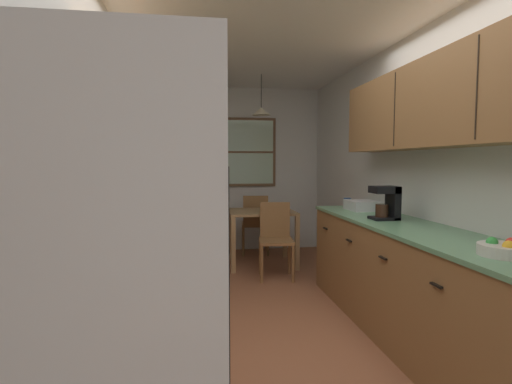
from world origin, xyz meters
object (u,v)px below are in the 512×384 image
refrigerator (113,314)px  mug_by_coffeemaker (347,203)px  stove_range (130,339)px  coffee_maker (387,202)px  dish_rack (362,205)px  dining_table (261,220)px  storage_canister (142,224)px  trash_bin (192,253)px  dining_chair_near (276,236)px  dining_chair_far (255,222)px  fruit_bowl (504,249)px  microwave_over_range (101,105)px

refrigerator → mug_by_coffeemaker: bearing=54.8°
stove_range → coffee_maker: (1.97, 1.09, 0.58)m
refrigerator → dish_rack: size_ratio=5.13×
stove_range → dish_rack: stove_range is taller
dining_table → storage_canister: size_ratio=5.26×
trash_bin → mug_by_coffeemaker: 1.91m
refrigerator → trash_bin: (0.23, 3.35, -0.56)m
dining_chair_near → dining_chair_far: size_ratio=1.00×
stove_range → fruit_bowl: stove_range is taller
stove_range → dining_chair_near: bearing=63.2°
dining_table → storage_canister: 2.86m
dining_chair_far → dish_rack: 2.20m
microwave_over_range → fruit_bowl: microwave_over_range is taller
stove_range → fruit_bowl: 2.02m
storage_canister → fruit_bowl: size_ratio=0.64×
storage_canister → mug_by_coffeemaker: size_ratio=1.43×
coffee_maker → fruit_bowl: 1.34m
microwave_over_range → fruit_bowl: size_ratio=2.32×
mug_by_coffeemaker → dish_rack: size_ratio=0.34×
trash_bin → dining_table: bearing=29.1°
refrigerator → storage_canister: refrigerator is taller
trash_bin → storage_canister: 2.18m
fruit_bowl → refrigerator: bearing=-166.4°
coffee_maker → dish_rack: bearing=84.6°
dish_rack → dining_table: bearing=120.3°
dining_table → dish_rack: size_ratio=2.59×
coffee_maker → mug_by_coffeemaker: 0.93m
dining_chair_far → dining_chair_near: bearing=-86.4°
dining_table → dining_chair_near: (0.08, -0.59, -0.12)m
microwave_over_range → mug_by_coffeemaker: (2.09, 2.02, -0.72)m
trash_bin → storage_canister: storage_canister is taller
mug_by_coffeemaker → dish_rack: bearing=-78.1°
dining_chair_far → microwave_over_range: bearing=-109.6°
refrigerator → dining_chair_near: size_ratio=1.94×
dining_chair_near → trash_bin: (-1.00, 0.07, -0.19)m
dining_chair_near → mug_by_coffeemaker: (0.68, -0.56, 0.45)m
microwave_over_range → dish_rack: 2.87m
dining_table → mug_by_coffeemaker: size_ratio=7.53×
dining_chair_far → trash_bin: (-0.93, -1.10, -0.19)m
refrigerator → storage_canister: (-0.07, 1.30, 0.11)m
stove_range → coffee_maker: coffee_maker is taller
microwave_over_range → trash_bin: 3.01m
dining_table → fruit_bowl: 3.50m
dining_chair_far → coffee_maker: 2.81m
stove_range → microwave_over_range: bearing=180.0°
refrigerator → mug_by_coffeemaker: 3.33m
coffee_maker → fruit_bowl: (-0.02, -1.34, -0.12)m
dining_chair_far → fruit_bowl: bearing=-79.7°
stove_range → dining_table: 3.39m
trash_bin → dish_rack: 2.06m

